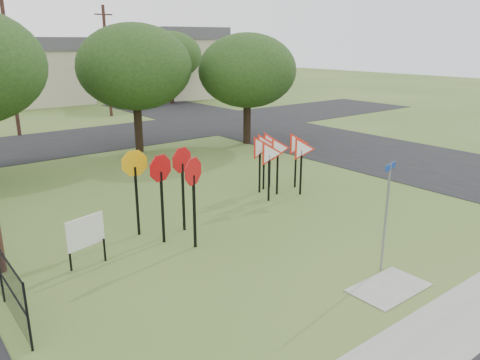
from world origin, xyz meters
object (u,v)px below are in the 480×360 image
(yield_sign_cluster, at_px, (277,150))
(info_board, at_px, (86,233))
(street_name_sign, at_px, (386,211))
(stop_sign_cluster, at_px, (168,176))

(yield_sign_cluster, distance_m, info_board, 8.56)
(street_name_sign, distance_m, yield_sign_cluster, 7.10)
(stop_sign_cluster, xyz_separation_m, info_board, (-2.68, -0.24, -1.06))
(street_name_sign, bearing_deg, yield_sign_cluster, 70.43)
(stop_sign_cluster, distance_m, info_board, 2.90)
(stop_sign_cluster, bearing_deg, yield_sign_cluster, 13.57)
(stop_sign_cluster, xyz_separation_m, yield_sign_cluster, (5.69, 1.37, -0.26))
(street_name_sign, xyz_separation_m, stop_sign_cluster, (-3.31, 5.32, 0.32))
(yield_sign_cluster, height_order, info_board, yield_sign_cluster)
(street_name_sign, height_order, yield_sign_cluster, street_name_sign)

